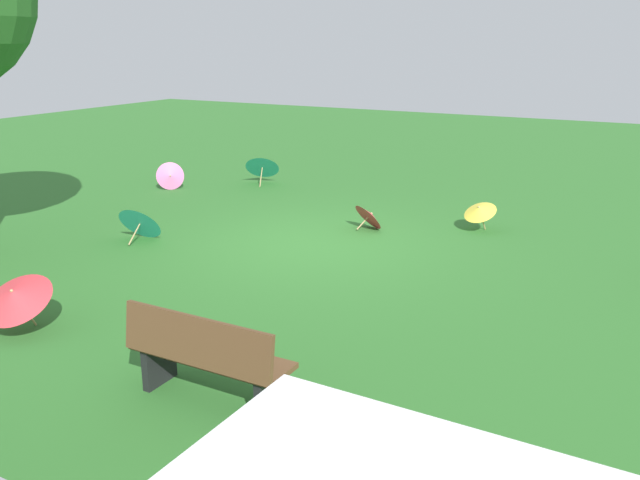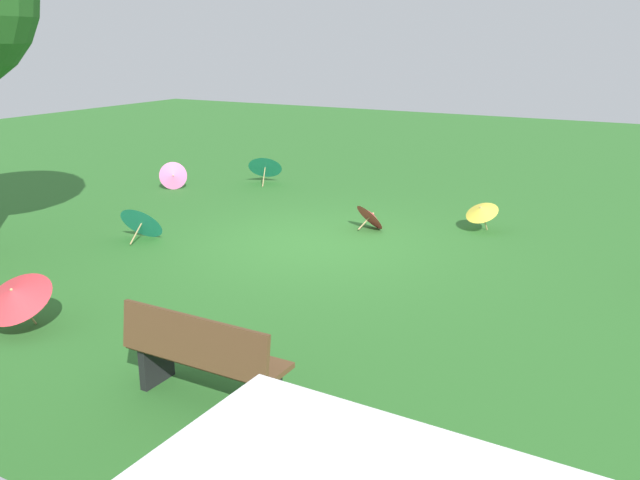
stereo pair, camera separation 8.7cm
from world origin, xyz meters
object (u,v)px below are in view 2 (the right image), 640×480
object	(u,v)px
parasol_red_0	(371,216)
parasol_yellow_0	(481,210)
parasol_red_3	(15,294)
park_bench	(203,356)
parasol_teal_0	(143,221)
parasol_pink_0	(173,176)
parasol_teal_1	(265,165)

from	to	relation	value
parasol_red_0	parasol_yellow_0	bearing A→B (deg)	-155.91
parasol_yellow_0	parasol_red_3	distance (m)	7.47
parasol_red_3	park_bench	bearing A→B (deg)	176.33
parasol_teal_0	parasol_yellow_0	size ratio (longest dim) A/B	1.12
park_bench	parasol_pink_0	distance (m)	9.33
park_bench	parasol_teal_0	bearing A→B (deg)	-41.28
parasol_red_0	parasol_yellow_0	world-z (taller)	parasol_yellow_0
parasol_teal_0	parasol_red_0	bearing A→B (deg)	-142.09
parasol_teal_1	parasol_pink_0	bearing A→B (deg)	46.73
parasol_red_0	parasol_yellow_0	size ratio (longest dim) A/B	1.02
parasol_teal_0	parasol_yellow_0	xyz separation A→B (m)	(-4.79, -3.16, 0.06)
parasol_red_0	parasol_red_3	world-z (taller)	parasol_red_3
parasol_red_0	parasol_teal_1	bearing A→B (deg)	-32.20
parasol_teal_0	parasol_red_0	distance (m)	3.89
parasol_yellow_0	parasol_red_0	bearing A→B (deg)	24.09
parasol_pink_0	parasol_red_3	bearing A→B (deg)	117.54
parasol_teal_0	parasol_red_3	size ratio (longest dim) A/B	0.88
parasol_pink_0	parasol_teal_1	bearing A→B (deg)	-133.27
parasol_pink_0	park_bench	bearing A→B (deg)	132.47
parasol_teal_0	parasol_red_3	xyz separation A→B (m)	(-1.35, 3.47, 0.14)
parasol_yellow_0	parasol_teal_1	distance (m)	5.72
parasol_yellow_0	parasol_teal_1	size ratio (longest dim) A/B	0.74
parasol_teal_0	parasol_pink_0	xyz separation A→B (m)	(2.14, -3.23, -0.02)
park_bench	parasol_teal_1	distance (m)	9.71
parasol_teal_0	parasol_yellow_0	distance (m)	5.74
park_bench	parasol_teal_1	world-z (taller)	park_bench
parasol_teal_0	parasol_red_3	world-z (taller)	parasol_red_3
parasol_teal_1	parasol_red_0	bearing A→B (deg)	147.80
parasol_yellow_0	parasol_pink_0	world-z (taller)	parasol_pink_0
parasol_teal_0	parasol_pink_0	world-z (taller)	parasol_teal_0
parasol_red_3	parasol_teal_1	world-z (taller)	parasol_teal_1
parasol_teal_0	parasol_teal_1	bearing A→B (deg)	-81.58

